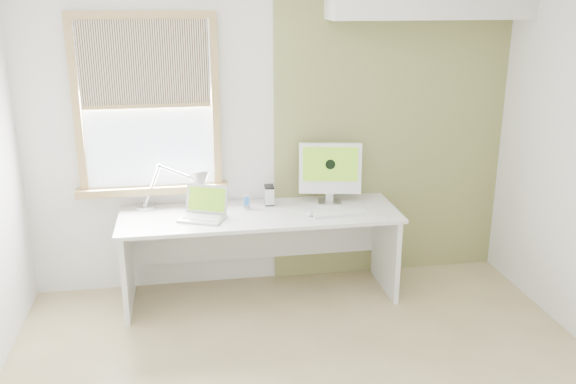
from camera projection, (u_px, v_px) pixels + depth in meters
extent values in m
cube|color=white|center=(274.00, 131.00, 5.13)|extent=(4.00, 0.02, 2.60)
cube|color=white|center=(447.00, 383.00, 1.82)|extent=(4.00, 0.02, 2.60)
cube|color=olive|center=(391.00, 128.00, 5.26)|extent=(2.00, 0.02, 2.60)
cube|color=#A1834F|center=(77.00, 107.00, 4.77)|extent=(0.06, 0.06, 1.42)
cube|color=#A1834F|center=(216.00, 104.00, 4.94)|extent=(0.06, 0.06, 1.42)
cube|color=#A1834F|center=(141.00, 15.00, 4.65)|extent=(1.00, 0.06, 0.06)
cube|color=#A1834F|center=(153.00, 189.00, 5.04)|extent=(1.20, 0.14, 0.06)
cube|color=#D1E2F9|center=(147.00, 105.00, 4.87)|extent=(1.00, 0.01, 1.30)
cube|color=beige|center=(144.00, 63.00, 4.73)|extent=(0.98, 0.02, 0.65)
cube|color=#A1834F|center=(147.00, 106.00, 4.83)|extent=(0.98, 0.03, 0.03)
cube|color=white|center=(260.00, 215.00, 4.92)|extent=(2.20, 0.70, 0.03)
cube|color=white|center=(127.00, 266.00, 4.87)|extent=(0.04, 0.64, 0.70)
cube|color=white|center=(386.00, 249.00, 5.20)|extent=(0.04, 0.64, 0.70)
cube|color=white|center=(256.00, 232.00, 5.30)|extent=(2.08, 0.02, 0.48)
cylinder|color=#BBBDC0|center=(146.00, 207.00, 5.02)|extent=(0.17, 0.17, 0.02)
sphere|color=#BBBDC0|center=(146.00, 205.00, 5.02)|extent=(0.05, 0.05, 0.05)
cylinder|color=#BBBDC0|center=(152.00, 186.00, 4.97)|extent=(0.15, 0.04, 0.33)
sphere|color=#BBBDC0|center=(159.00, 166.00, 4.93)|extent=(0.04, 0.04, 0.04)
cylinder|color=#BBBDC0|center=(178.00, 173.00, 4.93)|extent=(0.30, 0.10, 0.13)
sphere|color=#BBBDC0|center=(197.00, 180.00, 4.94)|extent=(0.04, 0.04, 0.04)
cone|color=#BBBDC0|center=(200.00, 183.00, 4.95)|extent=(0.22, 0.25, 0.20)
cube|color=#BBBDC0|center=(202.00, 218.00, 4.78)|extent=(0.40, 0.35, 0.02)
cube|color=#B2B5B7|center=(202.00, 217.00, 4.78)|extent=(0.32, 0.24, 0.00)
cube|color=#BBBDC0|center=(207.00, 199.00, 4.85)|extent=(0.34, 0.20, 0.22)
cube|color=#588F16|center=(207.00, 199.00, 4.84)|extent=(0.29, 0.16, 0.18)
cylinder|color=#BBBDC0|center=(246.00, 208.00, 5.01)|extent=(0.07, 0.07, 0.02)
cube|color=#BBBDC0|center=(246.00, 201.00, 4.99)|extent=(0.05, 0.02, 0.10)
cube|color=#194C99|center=(246.00, 201.00, 4.99)|extent=(0.04, 0.01, 0.07)
cube|color=#BBBDC0|center=(269.00, 195.00, 5.10)|extent=(0.08, 0.12, 0.16)
cube|color=black|center=(269.00, 187.00, 5.08)|extent=(0.08, 0.13, 0.01)
cube|color=black|center=(269.00, 203.00, 5.12)|extent=(0.08, 0.13, 0.01)
cube|color=#BBBDC0|center=(329.00, 202.00, 5.16)|extent=(0.21, 0.20, 0.01)
cube|color=#BBBDC0|center=(330.00, 191.00, 5.16)|extent=(0.07, 0.03, 0.17)
cube|color=white|center=(330.00, 168.00, 5.09)|extent=(0.52, 0.18, 0.42)
cube|color=#588F16|center=(330.00, 164.00, 5.05)|extent=(0.44, 0.11, 0.28)
cylinder|color=black|center=(330.00, 164.00, 5.05)|extent=(0.08, 0.03, 0.08)
cube|color=white|center=(341.00, 213.00, 4.89)|extent=(0.47, 0.17, 0.02)
cube|color=white|center=(341.00, 212.00, 4.89)|extent=(0.44, 0.13, 0.00)
ellipsoid|color=white|center=(310.00, 214.00, 4.86)|extent=(0.08, 0.11, 0.03)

